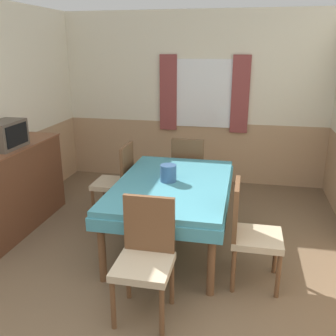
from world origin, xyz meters
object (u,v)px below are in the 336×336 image
at_px(vase, 168,173).
at_px(sideboard, 15,187).
at_px(chair_left_far, 118,179).
at_px(tv, 6,135).
at_px(chair_head_near, 145,254).
at_px(chair_right_near, 249,231).
at_px(chair_head_window, 189,169).
at_px(dining_table, 173,191).

bearing_deg(vase, sideboard, 179.72).
distance_m(chair_left_far, tv, 1.37).
relative_size(chair_head_near, chair_left_far, 1.00).
bearing_deg(chair_left_far, chair_right_near, -123.52).
xyz_separation_m(chair_head_window, chair_left_far, (-0.80, -0.58, 0.00)).
distance_m(chair_head_window, vase, 1.13).
height_order(chair_left_far, sideboard, sideboard).
bearing_deg(tv, chair_right_near, -10.47).
bearing_deg(sideboard, chair_left_far, 24.88).
height_order(chair_right_near, vase, chair_right_near).
distance_m(dining_table, chair_right_near, 0.97).
distance_m(sideboard, vase, 1.87).
xyz_separation_m(chair_right_near, sideboard, (-2.69, 0.56, -0.01)).
distance_m(dining_table, chair_head_near, 1.11).
xyz_separation_m(chair_head_near, chair_left_far, (-0.80, 1.64, 0.00)).
height_order(chair_head_near, chair_left_far, same).
relative_size(chair_left_far, tv, 2.05).
bearing_deg(chair_head_window, chair_left_far, -144.25).
height_order(chair_head_near, sideboard, sideboard).
bearing_deg(tv, dining_table, 1.12).
height_order(chair_head_near, chair_right_near, same).
height_order(dining_table, chair_right_near, chair_right_near).
bearing_deg(chair_head_near, tv, -29.76).
bearing_deg(chair_head_near, sideboard, -30.89).
bearing_deg(chair_head_window, vase, -92.71).
distance_m(dining_table, tv, 1.95).
relative_size(chair_head_near, tv, 2.05).
distance_m(chair_head_window, tv, 2.29).
relative_size(dining_table, vase, 10.08).
xyz_separation_m(chair_head_near, tv, (-1.87, 1.07, 0.63)).
relative_size(chair_head_window, sideboard, 0.63).
bearing_deg(vase, tv, -178.36).
bearing_deg(sideboard, chair_head_window, 29.78).
bearing_deg(chair_head_near, vase, -87.36).
xyz_separation_m(dining_table, vase, (-0.05, 0.02, 0.19)).
relative_size(dining_table, tv, 3.83).
xyz_separation_m(chair_head_near, chair_head_window, (-0.00, 2.22, 0.00)).
xyz_separation_m(chair_head_window, vase, (-0.05, -1.09, 0.30)).
xyz_separation_m(dining_table, tv, (-1.87, -0.04, 0.53)).
relative_size(sideboard, tv, 3.26).
relative_size(dining_table, chair_right_near, 1.87).
height_order(chair_head_window, chair_right_near, same).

